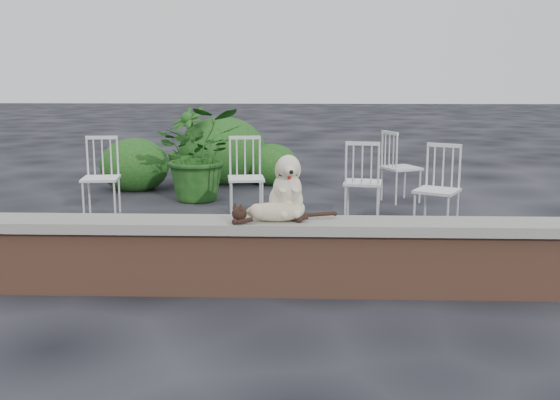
{
  "coord_description": "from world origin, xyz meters",
  "views": [
    {
      "loc": [
        -0.4,
        -5.02,
        1.72
      ],
      "look_at": [
        -0.59,
        0.2,
        0.7
      ],
      "focal_mm": 42.87,
      "sensor_mm": 36.0,
      "label": 1
    }
  ],
  "objects_px": {
    "chair_b": "(246,177)",
    "chair_d": "(437,189)",
    "chair_a": "(101,177)",
    "cat": "(275,211)",
    "dog": "(286,185)",
    "chair_c": "(363,181)",
    "chair_e": "(401,166)",
    "potted_plant_a": "(200,154)",
    "potted_plant_b": "(188,146)"
  },
  "relations": [
    {
      "from": "chair_b",
      "to": "chair_e",
      "type": "xyz_separation_m",
      "value": [
        1.97,
        0.95,
        0.0
      ]
    },
    {
      "from": "potted_plant_a",
      "to": "potted_plant_b",
      "type": "xyz_separation_m",
      "value": [
        -0.37,
        1.24,
        -0.03
      ]
    },
    {
      "from": "chair_b",
      "to": "chair_d",
      "type": "relative_size",
      "value": 1.0
    },
    {
      "from": "dog",
      "to": "potted_plant_a",
      "type": "xyz_separation_m",
      "value": [
        -1.25,
        3.64,
        -0.21
      ]
    },
    {
      "from": "cat",
      "to": "chair_a",
      "type": "relative_size",
      "value": 1.04
    },
    {
      "from": "chair_a",
      "to": "chair_e",
      "type": "bearing_deg",
      "value": 8.33
    },
    {
      "from": "chair_e",
      "to": "chair_a",
      "type": "xyz_separation_m",
      "value": [
        -3.69,
        -1.01,
        0.0
      ]
    },
    {
      "from": "potted_plant_b",
      "to": "chair_c",
      "type": "bearing_deg",
      "value": -45.16
    },
    {
      "from": "chair_e",
      "to": "chair_a",
      "type": "bearing_deg",
      "value": 80.77
    },
    {
      "from": "chair_e",
      "to": "cat",
      "type": "bearing_deg",
      "value": 133.84
    },
    {
      "from": "chair_d",
      "to": "potted_plant_a",
      "type": "bearing_deg",
      "value": 177.27
    },
    {
      "from": "chair_d",
      "to": "potted_plant_b",
      "type": "distance_m",
      "value": 4.32
    },
    {
      "from": "potted_plant_a",
      "to": "chair_a",
      "type": "bearing_deg",
      "value": -135.43
    },
    {
      "from": "cat",
      "to": "chair_a",
      "type": "bearing_deg",
      "value": 117.42
    },
    {
      "from": "chair_a",
      "to": "chair_d",
      "type": "bearing_deg",
      "value": -17.04
    },
    {
      "from": "chair_c",
      "to": "chair_e",
      "type": "relative_size",
      "value": 1.0
    },
    {
      "from": "chair_e",
      "to": "chair_a",
      "type": "height_order",
      "value": "same"
    },
    {
      "from": "chair_c",
      "to": "dog",
      "type": "bearing_deg",
      "value": 80.02
    },
    {
      "from": "cat",
      "to": "chair_d",
      "type": "bearing_deg",
      "value": 40.96
    },
    {
      "from": "cat",
      "to": "chair_d",
      "type": "height_order",
      "value": "chair_d"
    },
    {
      "from": "potted_plant_a",
      "to": "chair_e",
      "type": "bearing_deg",
      "value": -0.02
    },
    {
      "from": "chair_b",
      "to": "potted_plant_a",
      "type": "xyz_separation_m",
      "value": [
        -0.7,
        0.95,
        0.15
      ]
    },
    {
      "from": "cat",
      "to": "chair_e",
      "type": "relative_size",
      "value": 1.04
    },
    {
      "from": "chair_d",
      "to": "cat",
      "type": "bearing_deg",
      "value": -99.69
    },
    {
      "from": "dog",
      "to": "chair_a",
      "type": "relative_size",
      "value": 0.55
    },
    {
      "from": "chair_b",
      "to": "chair_a",
      "type": "bearing_deg",
      "value": 174.16
    },
    {
      "from": "dog",
      "to": "cat",
      "type": "xyz_separation_m",
      "value": [
        -0.08,
        -0.15,
        -0.17
      ]
    },
    {
      "from": "chair_c",
      "to": "chair_e",
      "type": "height_order",
      "value": "same"
    },
    {
      "from": "cat",
      "to": "potted_plant_a",
      "type": "relative_size",
      "value": 0.79
    },
    {
      "from": "cat",
      "to": "chair_e",
      "type": "distance_m",
      "value": 4.08
    },
    {
      "from": "cat",
      "to": "potted_plant_b",
      "type": "xyz_separation_m",
      "value": [
        -1.53,
        5.03,
        -0.07
      ]
    },
    {
      "from": "chair_a",
      "to": "cat",
      "type": "bearing_deg",
      "value": -58.62
    },
    {
      "from": "chair_e",
      "to": "potted_plant_b",
      "type": "bearing_deg",
      "value": 43.14
    },
    {
      "from": "dog",
      "to": "chair_c",
      "type": "height_order",
      "value": "dog"
    },
    {
      "from": "chair_c",
      "to": "cat",
      "type": "bearing_deg",
      "value": 79.42
    },
    {
      "from": "cat",
      "to": "chair_e",
      "type": "bearing_deg",
      "value": 57.44
    },
    {
      "from": "potted_plant_a",
      "to": "chair_b",
      "type": "bearing_deg",
      "value": -53.81
    },
    {
      "from": "chair_b",
      "to": "chair_e",
      "type": "bearing_deg",
      "value": 17.86
    },
    {
      "from": "chair_a",
      "to": "potted_plant_a",
      "type": "height_order",
      "value": "potted_plant_a"
    },
    {
      "from": "chair_c",
      "to": "chair_e",
      "type": "distance_m",
      "value": 1.34
    },
    {
      "from": "chair_c",
      "to": "chair_a",
      "type": "xyz_separation_m",
      "value": [
        -3.09,
        0.18,
        0.0
      ]
    },
    {
      "from": "chair_e",
      "to": "chair_c",
      "type": "bearing_deg",
      "value": 128.6
    },
    {
      "from": "cat",
      "to": "chair_c",
      "type": "relative_size",
      "value": 1.04
    },
    {
      "from": "cat",
      "to": "potted_plant_b",
      "type": "relative_size",
      "value": 0.83
    },
    {
      "from": "chair_c",
      "to": "chair_a",
      "type": "height_order",
      "value": "same"
    },
    {
      "from": "chair_a",
      "to": "chair_c",
      "type": "bearing_deg",
      "value": -10.42
    },
    {
      "from": "cat",
      "to": "chair_b",
      "type": "distance_m",
      "value": 2.88
    },
    {
      "from": "dog",
      "to": "chair_c",
      "type": "xyz_separation_m",
      "value": [
        0.81,
        2.44,
        -0.37
      ]
    },
    {
      "from": "chair_b",
      "to": "potted_plant_a",
      "type": "distance_m",
      "value": 1.19
    },
    {
      "from": "chair_c",
      "to": "chair_e",
      "type": "bearing_deg",
      "value": -108.37
    }
  ]
}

